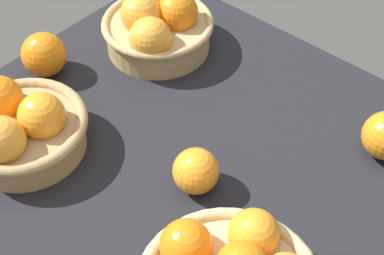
% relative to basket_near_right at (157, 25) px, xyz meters
% --- Properties ---
extents(market_tray, '(0.84, 0.72, 0.03)m').
position_rel_basket_near_right_xyz_m(market_tray, '(-0.24, 0.15, -0.07)').
color(market_tray, black).
rests_on(market_tray, ground).
extents(basket_near_right, '(0.22, 0.22, 0.12)m').
position_rel_basket_near_right_xyz_m(basket_near_right, '(0.00, 0.00, 0.00)').
color(basket_near_right, tan).
rests_on(basket_near_right, market_tray).
extents(basket_far_right, '(0.21, 0.21, 0.11)m').
position_rel_basket_near_right_xyz_m(basket_far_right, '(-0.02, 0.34, -0.00)').
color(basket_far_right, tan).
rests_on(basket_far_right, market_tray).
extents(loose_orange_back_gap, '(0.07, 0.07, 0.07)m').
position_rel_basket_near_right_xyz_m(loose_orange_back_gap, '(-0.28, 0.21, -0.01)').
color(loose_orange_back_gap, orange).
rests_on(loose_orange_back_gap, market_tray).
extents(loose_orange_side_gap, '(0.08, 0.08, 0.08)m').
position_rel_basket_near_right_xyz_m(loose_orange_side_gap, '(0.11, 0.19, -0.01)').
color(loose_orange_side_gap, orange).
rests_on(loose_orange_side_gap, market_tray).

